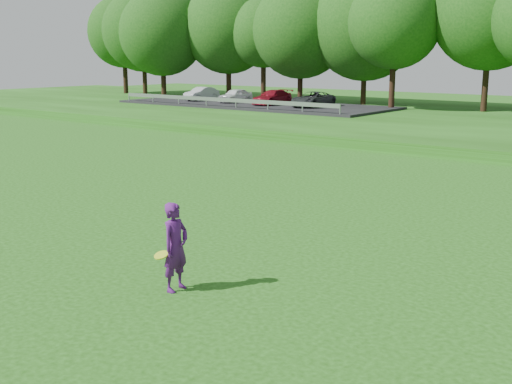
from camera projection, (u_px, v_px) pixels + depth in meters
The scene contains 4 objects.
ground at pixel (187, 268), 14.87m from camera, with size 140.00×140.00×0.00m, color #1A450D.
walking_path at pixel (482, 159), 30.28m from camera, with size 130.00×1.60×0.04m, color gray.
parking_lot at pixel (256, 101), 54.10m from camera, with size 24.00×9.00×1.38m.
woman at pixel (175, 247), 13.30m from camera, with size 0.53×0.81×1.88m.
Camera 1 is at (9.99, -10.18, 4.85)m, focal length 45.00 mm.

